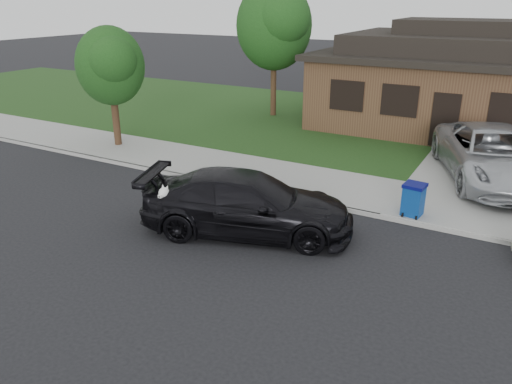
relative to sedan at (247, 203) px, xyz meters
The scene contains 11 objects.
ground 1.61m from the sedan, 134.10° to the right, with size 120.00×120.00×0.00m, color black.
sidewalk 4.17m from the sedan, 103.78° to the left, with size 60.00×3.00×0.12m, color gray.
curb 2.77m from the sedan, 111.45° to the left, with size 60.00×0.12×0.12m, color gray.
lawn 12.05m from the sedan, 94.67° to the left, with size 60.00×13.00×0.13m, color #193814.
driveway 10.32m from the sedan, 60.81° to the left, with size 4.50×13.00×0.14m, color gray.
sedan is the anchor object (origin of this frame).
minivan 8.57m from the sedan, 53.55° to the left, with size 2.81×6.09×1.69m, color #B1B4B8.
recycling_bin 4.55m from the sedan, 38.82° to the left, with size 0.60×0.62×0.91m.
house 14.37m from the sedan, 77.81° to the left, with size 12.60×8.60×4.65m.
tree_0 13.52m from the sedan, 114.12° to the left, with size 3.78×3.60×6.34m.
tree_2 9.64m from the sedan, 153.87° to the left, with size 2.73×2.60×4.59m.
Camera 1 is at (6.90, -9.07, 5.68)m, focal length 35.00 mm.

